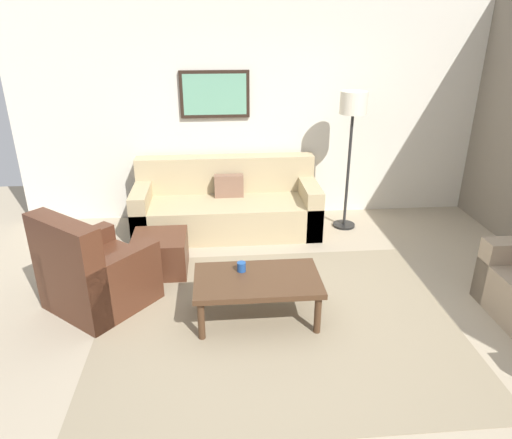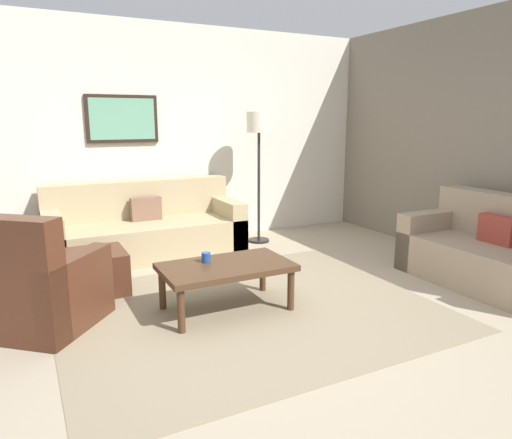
{
  "view_description": "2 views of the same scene",
  "coord_description": "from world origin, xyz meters",
  "px_view_note": "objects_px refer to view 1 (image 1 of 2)",
  "views": [
    {
      "loc": [
        -0.48,
        -3.41,
        2.48
      ],
      "look_at": [
        -0.15,
        0.45,
        0.81
      ],
      "focal_mm": 32.73,
      "sensor_mm": 36.0,
      "label": 1
    },
    {
      "loc": [
        -1.66,
        -3.4,
        1.62
      ],
      "look_at": [
        0.14,
        0.13,
        0.76
      ],
      "focal_mm": 32.63,
      "sensor_mm": 36.0,
      "label": 2
    }
  ],
  "objects_px": {
    "lamp_standing": "(353,117)",
    "framed_artwork": "(215,94)",
    "couch_main": "(227,206)",
    "armchair_leather": "(93,277)",
    "cup": "(241,267)",
    "coffee_table": "(257,283)",
    "ottoman": "(160,254)"
  },
  "relations": [
    {
      "from": "armchair_leather",
      "to": "cup",
      "type": "xyz_separation_m",
      "value": [
        1.35,
        -0.18,
        0.15
      ]
    },
    {
      "from": "armchair_leather",
      "to": "lamp_standing",
      "type": "height_order",
      "value": "lamp_standing"
    },
    {
      "from": "couch_main",
      "to": "coffee_table",
      "type": "bearing_deg",
      "value": -84.01
    },
    {
      "from": "couch_main",
      "to": "framed_artwork",
      "type": "xyz_separation_m",
      "value": [
        -0.1,
        0.42,
        1.32
      ]
    },
    {
      "from": "armchair_leather",
      "to": "coffee_table",
      "type": "bearing_deg",
      "value": -11.93
    },
    {
      "from": "couch_main",
      "to": "coffee_table",
      "type": "relative_size",
      "value": 2.05
    },
    {
      "from": "lamp_standing",
      "to": "coffee_table",
      "type": "bearing_deg",
      "value": -124.18
    },
    {
      "from": "armchair_leather",
      "to": "framed_artwork",
      "type": "distance_m",
      "value": 2.75
    },
    {
      "from": "couch_main",
      "to": "lamp_standing",
      "type": "height_order",
      "value": "lamp_standing"
    },
    {
      "from": "armchair_leather",
      "to": "cup",
      "type": "bearing_deg",
      "value": -7.67
    },
    {
      "from": "armchair_leather",
      "to": "cup",
      "type": "distance_m",
      "value": 1.37
    },
    {
      "from": "couch_main",
      "to": "framed_artwork",
      "type": "bearing_deg",
      "value": 103.92
    },
    {
      "from": "coffee_table",
      "to": "lamp_standing",
      "type": "xyz_separation_m",
      "value": [
        1.3,
        1.92,
        1.05
      ]
    },
    {
      "from": "coffee_table",
      "to": "cup",
      "type": "xyz_separation_m",
      "value": [
        -0.13,
        0.13,
        0.09
      ]
    },
    {
      "from": "coffee_table",
      "to": "lamp_standing",
      "type": "distance_m",
      "value": 2.54
    },
    {
      "from": "lamp_standing",
      "to": "framed_artwork",
      "type": "bearing_deg",
      "value": 162.57
    },
    {
      "from": "armchair_leather",
      "to": "ottoman",
      "type": "distance_m",
      "value": 0.83
    },
    {
      "from": "framed_artwork",
      "to": "coffee_table",
      "type": "bearing_deg",
      "value": -82.62
    },
    {
      "from": "ottoman",
      "to": "framed_artwork",
      "type": "xyz_separation_m",
      "value": [
        0.63,
        1.48,
        1.42
      ]
    },
    {
      "from": "couch_main",
      "to": "armchair_leather",
      "type": "height_order",
      "value": "armchair_leather"
    },
    {
      "from": "armchair_leather",
      "to": "ottoman",
      "type": "relative_size",
      "value": 2.01
    },
    {
      "from": "armchair_leather",
      "to": "cup",
      "type": "relative_size",
      "value": 13.05
    },
    {
      "from": "armchair_leather",
      "to": "ottoman",
      "type": "bearing_deg",
      "value": 49.71
    },
    {
      "from": "armchair_leather",
      "to": "ottoman",
      "type": "height_order",
      "value": "armchair_leather"
    },
    {
      "from": "cup",
      "to": "lamp_standing",
      "type": "xyz_separation_m",
      "value": [
        1.43,
        1.78,
        0.96
      ]
    },
    {
      "from": "couch_main",
      "to": "lamp_standing",
      "type": "relative_size",
      "value": 1.32
    },
    {
      "from": "ottoman",
      "to": "coffee_table",
      "type": "bearing_deg",
      "value": -44.96
    },
    {
      "from": "couch_main",
      "to": "framed_artwork",
      "type": "distance_m",
      "value": 1.39
    },
    {
      "from": "armchair_leather",
      "to": "framed_artwork",
      "type": "xyz_separation_m",
      "value": [
        1.17,
        2.11,
        1.31
      ]
    },
    {
      "from": "coffee_table",
      "to": "lamp_standing",
      "type": "height_order",
      "value": "lamp_standing"
    },
    {
      "from": "armchair_leather",
      "to": "lamp_standing",
      "type": "distance_m",
      "value": 3.39
    },
    {
      "from": "couch_main",
      "to": "armchair_leather",
      "type": "relative_size",
      "value": 2.0
    }
  ]
}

